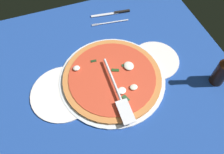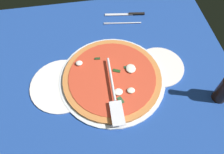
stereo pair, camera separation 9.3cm
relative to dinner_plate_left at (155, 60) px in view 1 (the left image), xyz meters
The scene contains 9 objects.
ground_plane 21.62cm from the dinner_plate_left, ahead, with size 105.70×105.70×0.80cm, color #1C4091.
checker_pattern 21.61cm from the dinner_plate_left, ahead, with size 105.70×105.70×0.10cm.
pizza_pan 21.57cm from the dinner_plate_left, ahead, with size 44.14×44.14×1.17cm, color silver.
dinner_plate_left is the anchor object (origin of this frame).
dinner_plate_right 42.29cm from the dinner_plate_left, ahead, with size 25.87×25.87×1.00cm, color white.
pizza 21.56cm from the dinner_plate_left, ahead, with size 40.84×40.84×2.81cm.
pizza_server 25.08cm from the dinner_plate_left, 26.79° to the left, with size 4.89×30.06×1.00cm.
place_setting_near 33.10cm from the dinner_plate_left, 74.81° to the right, with size 21.78×16.23×1.40cm.
beer_bottle 27.47cm from the dinner_plate_left, 136.07° to the left, with size 5.64×5.64×22.62cm.
Camera 1 is at (17.37, 47.38, 79.97)cm, focal length 36.20 mm.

